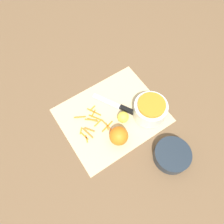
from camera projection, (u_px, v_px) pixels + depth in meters
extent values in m
plane|color=brown|center=(112.00, 115.00, 1.02)|extent=(4.00, 4.00, 0.00)
cube|color=#CCB284|center=(112.00, 115.00, 1.01)|extent=(0.46, 0.37, 0.01)
cylinder|color=silver|center=(150.00, 110.00, 0.98)|extent=(0.15, 0.15, 0.08)
cylinder|color=orange|center=(152.00, 105.00, 0.94)|extent=(0.12, 0.12, 0.02)
cylinder|color=#1E2833|center=(172.00, 155.00, 0.91)|extent=(0.15, 0.15, 0.05)
cube|color=black|center=(131.00, 111.00, 1.01)|extent=(0.07, 0.10, 0.02)
cube|color=silver|center=(107.00, 101.00, 1.04)|extent=(0.09, 0.14, 0.00)
sphere|color=orange|center=(119.00, 136.00, 0.92)|extent=(0.08, 0.08, 0.08)
sphere|color=gold|center=(123.00, 117.00, 0.98)|extent=(0.05, 0.05, 0.05)
cube|color=orange|center=(85.00, 136.00, 0.96)|extent=(0.01, 0.05, 0.00)
cube|color=orange|center=(87.00, 139.00, 0.96)|extent=(0.02, 0.04, 0.00)
cube|color=orange|center=(91.00, 120.00, 1.00)|extent=(0.05, 0.04, 0.00)
cube|color=orange|center=(98.00, 124.00, 0.99)|extent=(0.04, 0.01, 0.00)
cube|color=orange|center=(80.00, 117.00, 1.00)|extent=(0.05, 0.03, 0.00)
cube|color=orange|center=(107.00, 126.00, 0.98)|extent=(0.07, 0.02, 0.00)
cube|color=orange|center=(108.00, 126.00, 0.98)|extent=(0.01, 0.07, 0.00)
cube|color=orange|center=(93.00, 113.00, 1.01)|extent=(0.04, 0.03, 0.00)
cube|color=orange|center=(107.00, 127.00, 0.98)|extent=(0.01, 0.04, 0.00)
cube|color=orange|center=(92.00, 108.00, 1.02)|extent=(0.04, 0.01, 0.00)
cube|color=orange|center=(93.00, 120.00, 0.99)|extent=(0.04, 0.04, 0.00)
cube|color=orange|center=(94.00, 112.00, 1.02)|extent=(0.04, 0.07, 0.00)
cube|color=orange|center=(81.00, 131.00, 0.97)|extent=(0.02, 0.03, 0.00)
cube|color=orange|center=(89.00, 130.00, 0.97)|extent=(0.03, 0.04, 0.00)
cube|color=orange|center=(88.00, 133.00, 0.97)|extent=(0.02, 0.07, 0.00)
cube|color=orange|center=(96.00, 118.00, 1.00)|extent=(0.04, 0.06, 0.00)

